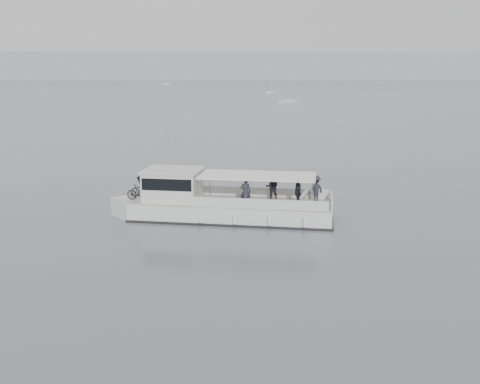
{
  "coord_description": "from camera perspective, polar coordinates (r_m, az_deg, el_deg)",
  "views": [
    {
      "loc": [
        -1.98,
        -27.69,
        8.24
      ],
      "look_at": [
        -1.16,
        1.77,
        1.6
      ],
      "focal_mm": 40.0,
      "sensor_mm": 36.0,
      "label": 1
    }
  ],
  "objects": [
    {
      "name": "ground",
      "position": [
        28.96,
        2.39,
        -3.85
      ],
      "size": [
        1400.0,
        1400.0,
        0.0
      ],
      "primitive_type": "plane",
      "color": "slate",
      "rests_on": "ground"
    },
    {
      "name": "headland",
      "position": [
        587.73,
        -1.45,
        13.25
      ],
      "size": [
        1400.0,
        90.0,
        28.0
      ],
      "primitive_type": "cube",
      "color": "#939EA8",
      "rests_on": "ground"
    },
    {
      "name": "tour_boat",
      "position": [
        30.57,
        -3.03,
        -1.23
      ],
      "size": [
        13.02,
        5.16,
        5.43
      ],
      "rotation": [
        0.0,
        0.0,
        -0.18
      ],
      "color": "silver",
      "rests_on": "ground"
    },
    {
      "name": "moored_fleet",
      "position": [
        284.52,
        -8.13,
        10.99
      ],
      "size": [
        444.57,
        267.29,
        11.07
      ],
      "color": "silver",
      "rests_on": "ground"
    }
  ]
}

